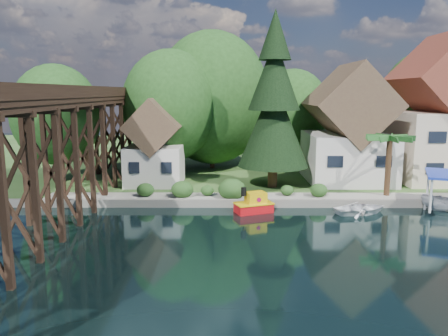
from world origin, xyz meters
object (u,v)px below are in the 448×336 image
(trestle_bridge, at_px, (61,143))
(house_center, at_px, (442,118))
(house_left, at_px, (348,132))
(palm_tree, at_px, (390,140))
(boat_canopy, at_px, (448,195))
(tugboat, at_px, (254,204))
(conifer, at_px, (274,104))
(boat_white_a, at_px, (361,207))
(shed, at_px, (155,148))

(trestle_bridge, height_order, house_center, house_center)
(house_left, xyz_separation_m, palm_tree, (1.62, -6.28, -0.04))
(house_center, distance_m, palm_tree, 10.11)
(house_center, bearing_deg, boat_canopy, -111.82)
(trestle_bridge, distance_m, house_left, 25.42)
(house_center, bearing_deg, tugboat, -151.56)
(house_center, relative_size, conifer, 0.91)
(house_left, xyz_separation_m, conifer, (-7.32, -2.81, 2.72))
(boat_white_a, bearing_deg, conifer, 23.89)
(shed, bearing_deg, house_left, 4.77)
(trestle_bridge, relative_size, boat_white_a, 10.88)
(shed, relative_size, boat_white_a, 1.93)
(palm_tree, relative_size, boat_canopy, 0.98)
(palm_tree, distance_m, tugboat, 12.31)
(shed, height_order, boat_white_a, shed)
(shed, bearing_deg, conifer, -6.99)
(conifer, height_order, tugboat, conifer)
(palm_tree, bearing_deg, shed, 166.31)
(house_left, bearing_deg, boat_canopy, -60.98)
(house_left, relative_size, boat_canopy, 2.05)
(conifer, xyz_separation_m, boat_canopy, (12.43, -6.40, -6.60))
(trestle_bridge, height_order, shed, trestle_bridge)
(tugboat, xyz_separation_m, boat_canopy, (14.50, 0.24, 0.65))
(palm_tree, xyz_separation_m, tugboat, (-11.01, -3.17, -4.50))
(house_center, distance_m, shed, 27.20)
(shed, height_order, boat_canopy, shed)
(conifer, bearing_deg, house_center, 11.46)
(trestle_bridge, relative_size, shed, 5.63)
(trestle_bridge, xyz_separation_m, shed, (5.00, 9.33, -1.52))
(conifer, relative_size, tugboat, 4.88)
(shed, distance_m, conifer, 11.49)
(shed, relative_size, tugboat, 2.51)
(house_center, bearing_deg, house_left, -176.82)
(house_left, relative_size, palm_tree, 2.09)
(boat_white_a, bearing_deg, tugboat, 71.95)
(tugboat, xyz_separation_m, boat_white_a, (7.93, -0.17, -0.18))
(house_center, xyz_separation_m, boat_white_a, (-10.46, -10.13, -6.00))
(boat_white_a, height_order, boat_canopy, boat_canopy)
(boat_white_a, bearing_deg, trestle_bridge, 76.38)
(shed, xyz_separation_m, boat_canopy, (23.11, -7.71, -2.57))
(house_center, relative_size, boat_white_a, 3.42)
(shed, distance_m, boat_white_a, 18.74)
(house_left, xyz_separation_m, boat_canopy, (5.11, -9.21, -3.88))
(trestle_bridge, bearing_deg, boat_white_a, 3.19)
(conifer, xyz_separation_m, palm_tree, (8.95, -3.47, -2.75))
(trestle_bridge, distance_m, shed, 10.69)
(shed, xyz_separation_m, palm_tree, (19.62, -4.78, 1.28))
(house_left, bearing_deg, shed, -175.23)
(conifer, xyz_separation_m, tugboat, (-2.06, -6.65, -7.25))
(boat_canopy, bearing_deg, trestle_bridge, -176.71)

